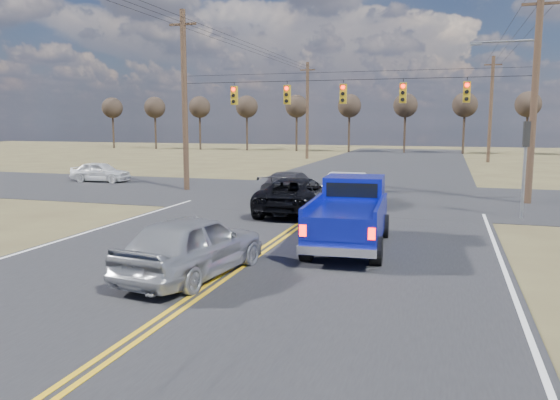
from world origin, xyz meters
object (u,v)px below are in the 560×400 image
(white_car_queue, at_px, (349,188))
(dgrey_car_queue, at_px, (290,186))
(silver_suv, at_px, (193,245))
(black_suv, at_px, (297,195))
(cross_car_west, at_px, (101,172))
(pickup_truck, at_px, (350,215))

(white_car_queue, height_order, dgrey_car_queue, white_car_queue)
(silver_suv, height_order, black_suv, silver_suv)
(white_car_queue, bearing_deg, silver_suv, 83.60)
(silver_suv, bearing_deg, dgrey_car_queue, -76.49)
(cross_car_west, bearing_deg, black_suv, -120.20)
(pickup_truck, xyz_separation_m, black_suv, (-3.26, 5.69, -0.25))
(black_suv, height_order, cross_car_west, black_suv)
(pickup_truck, bearing_deg, white_car_queue, 96.80)
(dgrey_car_queue, bearing_deg, silver_suv, 94.64)
(dgrey_car_queue, height_order, cross_car_west, dgrey_car_queue)
(dgrey_car_queue, bearing_deg, pickup_truck, 115.61)
(pickup_truck, bearing_deg, cross_car_west, 140.31)
(silver_suv, xyz_separation_m, dgrey_car_queue, (-1.30, 13.45, -0.07))
(black_suv, height_order, dgrey_car_queue, black_suv)
(pickup_truck, relative_size, cross_car_west, 1.48)
(pickup_truck, height_order, black_suv, pickup_truck)
(white_car_queue, bearing_deg, cross_car_west, -14.99)
(silver_suv, xyz_separation_m, white_car_queue, (1.60, 13.42, -0.05))
(black_suv, xyz_separation_m, cross_car_west, (-15.41, 8.04, -0.11))
(black_suv, distance_m, dgrey_car_queue, 3.60)
(silver_suv, relative_size, dgrey_car_queue, 0.93)
(silver_suv, bearing_deg, white_car_queue, -88.81)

